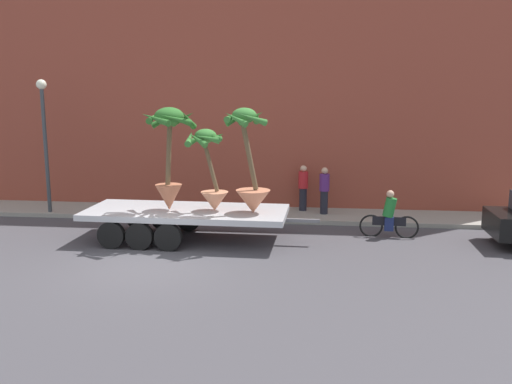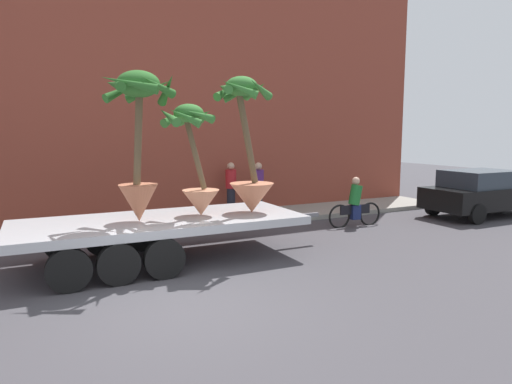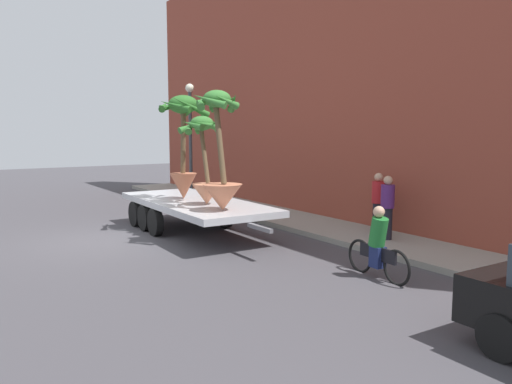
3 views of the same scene
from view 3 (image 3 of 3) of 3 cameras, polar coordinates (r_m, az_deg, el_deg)
The scene contains 11 objects.
ground_plane at distance 14.77m, azimuth -16.60°, elevation -5.25°, with size 60.00×60.00×0.00m, color #423F44.
sidewalk at distance 17.46m, azimuth 2.95°, elevation -2.86°, with size 24.00×2.20×0.15m, color gray.
building_facade at distance 18.35m, azimuth 7.45°, elevation 12.76°, with size 24.00×1.20×9.85m, color brown.
flatbed_trailer at distance 15.38m, azimuth -7.30°, elevation -1.61°, with size 7.18×2.60×0.98m.
potted_palm_rear at distance 14.29m, azimuth -5.86°, elevation 3.48°, with size 1.29×1.21×2.48m.
potted_palm_middle at distance 13.13m, azimuth -4.03°, elevation 3.57°, with size 1.41×1.39×3.11m.
potted_palm_front at distance 15.34m, azimuth -8.20°, elevation 5.73°, with size 1.63×1.68×3.11m.
cyclist at distance 10.81m, azimuth 13.60°, elevation -5.97°, with size 1.84×0.37×1.54m.
pedestrian_near_gate at distance 13.90m, azimuth 14.61°, elevation -1.58°, with size 0.36×0.36×1.71m.
pedestrian_far_left at distance 14.77m, azimuth 13.61°, elevation -1.05°, with size 0.36×0.36×1.71m.
street_lamp at distance 21.46m, azimuth -7.43°, elevation 7.38°, with size 0.36×0.36×4.83m.
Camera 3 is at (13.87, -4.07, 3.05)m, focal length 35.43 mm.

